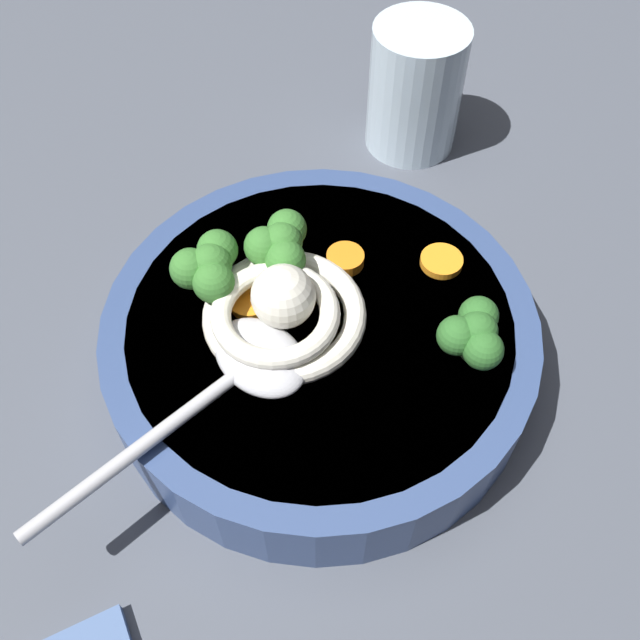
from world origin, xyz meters
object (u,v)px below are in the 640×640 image
(noodle_pile, at_px, (283,310))
(soup_spoon, at_px, (241,371))
(soup_bowl, at_px, (320,342))
(drinking_glass, at_px, (415,88))

(noodle_pile, height_order, soup_spoon, noodle_pile)
(soup_bowl, bearing_deg, soup_spoon, -56.98)
(noodle_pile, xyz_separation_m, soup_spoon, (0.03, -0.03, -0.01))
(soup_spoon, xyz_separation_m, drinking_glass, (-0.23, 0.16, -0.01))
(noodle_pile, bearing_deg, drinking_glass, 146.59)
(soup_spoon, bearing_deg, drinking_glass, -157.45)
(drinking_glass, bearing_deg, soup_spoon, -34.43)
(soup_bowl, relative_size, drinking_glass, 2.60)
(soup_bowl, height_order, drinking_glass, drinking_glass)
(soup_spoon, distance_m, drinking_glass, 0.28)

